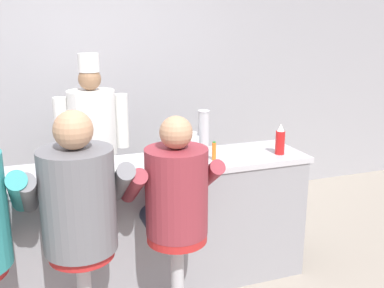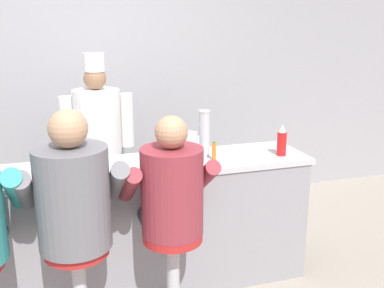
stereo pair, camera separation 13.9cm
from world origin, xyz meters
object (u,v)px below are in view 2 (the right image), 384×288
Objects in this scene: cup_stack_steel at (204,133)px; diner_seated_maroon at (171,199)px; mustard_bottle_yellow at (171,148)px; breakfast_plate at (98,170)px; hot_sauce_bottle_orange at (214,151)px; coffee_mug_white at (55,172)px; ketchup_bottle_red at (282,141)px; water_pitcher_clear at (189,146)px; cook_in_whites_near at (98,137)px; diner_seated_grey at (73,205)px.

diner_seated_maroon is (-0.41, -0.58, -0.24)m from cup_stack_steel.
mustard_bottle_yellow is 0.84× the size of breakfast_plate.
hot_sauce_bottle_orange reaches higher than coffee_mug_white.
ketchup_bottle_red is at bearing 23.53° from diner_seated_maroon.
water_pitcher_clear is 1.55× the size of coffee_mug_white.
ketchup_bottle_red is 1.00× the size of mustard_bottle_yellow.
hot_sauce_bottle_orange is 0.08× the size of cook_in_whites_near.
mustard_bottle_yellow is at bearing 175.29° from ketchup_bottle_red.
hot_sauce_bottle_orange is 0.18m from water_pitcher_clear.
diner_seated_maroon reaches higher than coffee_mug_white.
cup_stack_steel reaches higher than mustard_bottle_yellow.
cook_in_whites_near is (0.30, 1.55, -0.01)m from diner_seated_grey.
coffee_mug_white is at bearing -178.73° from ketchup_bottle_red.
mustard_bottle_yellow is 0.54m from diner_seated_maroon.
diner_seated_maroon is (-0.96, -0.42, -0.18)m from ketchup_bottle_red.
diner_seated_maroon reaches higher than cup_stack_steel.
coffee_mug_white is 1.24m from cook_in_whites_near.
cook_in_whites_near is at bearing 110.57° from mustard_bottle_yellow.
water_pitcher_clear is 1.17m from cook_in_whites_near.
ketchup_bottle_red is 1.18× the size of water_pitcher_clear.
ketchup_bottle_red is at bearing -9.71° from water_pitcher_clear.
diner_seated_grey reaches higher than diner_seated_maroon.
ketchup_bottle_red is at bearing -4.71° from mustard_bottle_yellow.
coffee_mug_white is 0.09× the size of diner_seated_maroon.
diner_seated_grey is (-0.19, -0.42, -0.05)m from breakfast_plate.
diner_seated_grey reaches higher than breakfast_plate.
breakfast_plate is at bearing 66.39° from diner_seated_grey.
cook_in_whites_near is at bearing 122.36° from hot_sauce_bottle_orange.
mustard_bottle_yellow is at bearing 34.48° from diner_seated_grey.
coffee_mug_white is at bearing 103.03° from diner_seated_grey.
breakfast_plate is at bearing 131.75° from diner_seated_maroon.
cook_in_whites_near is at bearing 84.17° from breakfast_plate.
diner_seated_grey is (-0.85, -0.53, -0.13)m from water_pitcher_clear.
diner_seated_grey is 0.57m from diner_seated_maroon.
hot_sauce_bottle_orange is 0.64m from diner_seated_maroon.
cup_stack_steel reaches higher than hot_sauce_bottle_orange.
hot_sauce_bottle_orange is at bearing 45.46° from diner_seated_maroon.
cup_stack_steel is at bearing 30.56° from diner_seated_grey.
cook_in_whites_near is (-1.23, 1.14, -0.15)m from ketchup_bottle_red.
cup_stack_steel is at bearing 18.98° from mustard_bottle_yellow.
breakfast_plate is (-0.52, -0.06, -0.09)m from mustard_bottle_yellow.
coffee_mug_white reaches higher than breakfast_plate.
breakfast_plate is 0.82m from cup_stack_steel.
hot_sauce_bottle_orange is 0.82m from breakfast_plate.
cook_in_whites_near is (-0.27, 1.55, 0.02)m from diner_seated_maroon.
coffee_mug_white is (-0.79, -0.10, -0.06)m from mustard_bottle_yellow.
diner_seated_grey is at bearing -76.97° from coffee_mug_white.
hot_sauce_bottle_orange is at bearing 23.69° from diner_seated_grey.
water_pitcher_clear reaches higher than hot_sauce_bottle_orange.
cook_in_whites_near is (0.39, 1.17, -0.09)m from coffee_mug_white.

